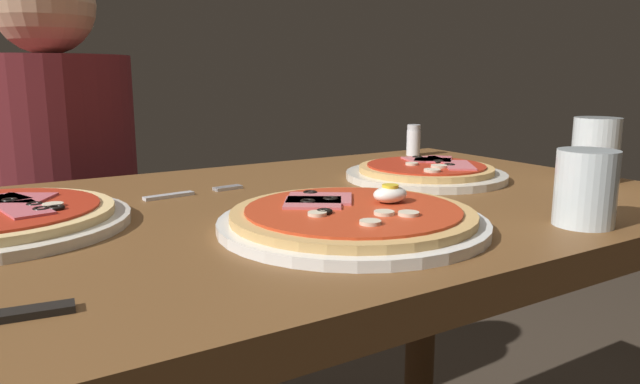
{
  "coord_description": "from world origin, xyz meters",
  "views": [
    {
      "loc": [
        -0.4,
        -0.7,
        0.95
      ],
      "look_at": [
        -0.01,
        -0.08,
        0.8
      ],
      "focal_mm": 33.32,
      "sensor_mm": 36.0,
      "label": 1
    }
  ],
  "objects_px": {
    "water_glass_near": "(595,154)",
    "water_glass_far": "(585,193)",
    "salt_shaker": "(413,140)",
    "pizza_across_right": "(426,172)",
    "dining_table": "(295,296)",
    "diner_person": "(65,254)",
    "pizza_foreground": "(353,218)",
    "fork": "(187,193)"
  },
  "relations": [
    {
      "from": "water_glass_near",
      "to": "salt_shaker",
      "type": "distance_m",
      "value": 0.4
    },
    {
      "from": "dining_table",
      "to": "diner_person",
      "type": "xyz_separation_m",
      "value": [
        -0.21,
        0.63,
        -0.07
      ]
    },
    {
      "from": "water_glass_far",
      "to": "salt_shaker",
      "type": "xyz_separation_m",
      "value": [
        0.23,
        0.57,
        -0.01
      ]
    },
    {
      "from": "pizza_foreground",
      "to": "diner_person",
      "type": "distance_m",
      "value": 0.84
    },
    {
      "from": "fork",
      "to": "pizza_foreground",
      "type": "bearing_deg",
      "value": -71.38
    },
    {
      "from": "fork",
      "to": "salt_shaker",
      "type": "relative_size",
      "value": 2.36
    },
    {
      "from": "pizza_foreground",
      "to": "dining_table",
      "type": "bearing_deg",
      "value": 86.36
    },
    {
      "from": "diner_person",
      "to": "fork",
      "type": "bearing_deg",
      "value": 101.64
    },
    {
      "from": "pizza_foreground",
      "to": "water_glass_far",
      "type": "distance_m",
      "value": 0.28
    },
    {
      "from": "dining_table",
      "to": "diner_person",
      "type": "distance_m",
      "value": 0.67
    },
    {
      "from": "dining_table",
      "to": "salt_shaker",
      "type": "relative_size",
      "value": 17.17
    },
    {
      "from": "pizza_foreground",
      "to": "water_glass_near",
      "type": "bearing_deg",
      "value": 4.11
    },
    {
      "from": "diner_person",
      "to": "pizza_foreground",
      "type": "bearing_deg",
      "value": 104.25
    },
    {
      "from": "pizza_foreground",
      "to": "water_glass_near",
      "type": "distance_m",
      "value": 0.52
    },
    {
      "from": "fork",
      "to": "salt_shaker",
      "type": "height_order",
      "value": "salt_shaker"
    },
    {
      "from": "dining_table",
      "to": "pizza_across_right",
      "type": "height_order",
      "value": "pizza_across_right"
    },
    {
      "from": "dining_table",
      "to": "water_glass_near",
      "type": "xyz_separation_m",
      "value": [
        0.51,
        -0.12,
        0.18
      ]
    },
    {
      "from": "pizza_across_right",
      "to": "diner_person",
      "type": "relative_size",
      "value": 0.23
    },
    {
      "from": "water_glass_near",
      "to": "diner_person",
      "type": "relative_size",
      "value": 0.09
    },
    {
      "from": "water_glass_near",
      "to": "water_glass_far",
      "type": "relative_size",
      "value": 1.17
    },
    {
      "from": "water_glass_near",
      "to": "salt_shaker",
      "type": "xyz_separation_m",
      "value": [
        -0.05,
        0.4,
        -0.01
      ]
    },
    {
      "from": "pizza_across_right",
      "to": "fork",
      "type": "relative_size",
      "value": 1.72
    },
    {
      "from": "diner_person",
      "to": "water_glass_far",
      "type": "bearing_deg",
      "value": 115.62
    },
    {
      "from": "pizza_foreground",
      "to": "salt_shaker",
      "type": "distance_m",
      "value": 0.64
    },
    {
      "from": "pizza_across_right",
      "to": "water_glass_far",
      "type": "xyz_separation_m",
      "value": [
        -0.05,
        -0.33,
        0.03
      ]
    },
    {
      "from": "dining_table",
      "to": "water_glass_near",
      "type": "distance_m",
      "value": 0.55
    },
    {
      "from": "water_glass_far",
      "to": "pizza_foreground",
      "type": "bearing_deg",
      "value": 151.12
    },
    {
      "from": "salt_shaker",
      "to": "fork",
      "type": "bearing_deg",
      "value": -165.52
    },
    {
      "from": "salt_shaker",
      "to": "diner_person",
      "type": "bearing_deg",
      "value": 152.24
    },
    {
      "from": "water_glass_far",
      "to": "salt_shaker",
      "type": "relative_size",
      "value": 1.35
    },
    {
      "from": "dining_table",
      "to": "fork",
      "type": "xyz_separation_m",
      "value": [
        -0.11,
        0.13,
        0.14
      ]
    },
    {
      "from": "dining_table",
      "to": "pizza_foreground",
      "type": "relative_size",
      "value": 3.66
    },
    {
      "from": "pizza_across_right",
      "to": "pizza_foreground",
      "type": "bearing_deg",
      "value": -145.84
    },
    {
      "from": "dining_table",
      "to": "diner_person",
      "type": "bearing_deg",
      "value": 108.35
    },
    {
      "from": "pizza_across_right",
      "to": "water_glass_near",
      "type": "distance_m",
      "value": 0.28
    },
    {
      "from": "dining_table",
      "to": "salt_shaker",
      "type": "height_order",
      "value": "salt_shaker"
    },
    {
      "from": "water_glass_near",
      "to": "pizza_across_right",
      "type": "bearing_deg",
      "value": 143.88
    },
    {
      "from": "water_glass_near",
      "to": "diner_person",
      "type": "bearing_deg",
      "value": 133.83
    },
    {
      "from": "salt_shaker",
      "to": "dining_table",
      "type": "bearing_deg",
      "value": -148.71
    },
    {
      "from": "water_glass_near",
      "to": "water_glass_far",
      "type": "height_order",
      "value": "water_glass_near"
    },
    {
      "from": "pizza_foreground",
      "to": "salt_shaker",
      "type": "xyz_separation_m",
      "value": [
        0.47,
        0.43,
        0.02
      ]
    },
    {
      "from": "dining_table",
      "to": "diner_person",
      "type": "height_order",
      "value": "diner_person"
    }
  ]
}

